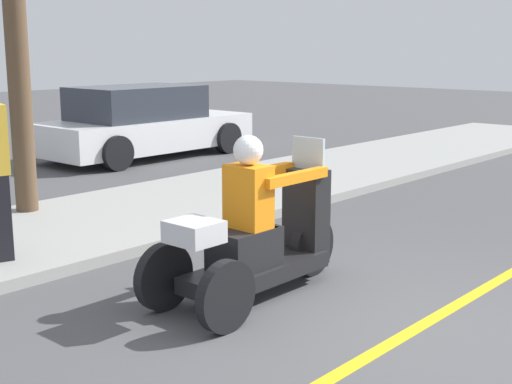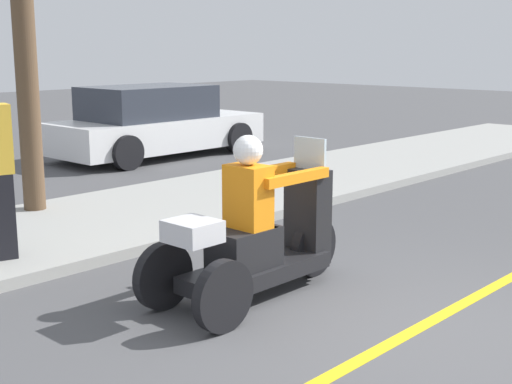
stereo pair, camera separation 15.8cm
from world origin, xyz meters
name	(u,v)px [view 1 (the left image)]	position (x,y,z in m)	size (l,w,h in m)	color
ground_plane	(413,331)	(0.00, 0.00, 0.00)	(60.00, 60.00, 0.00)	#4C4C4F
lane_stripe	(398,339)	(-0.23, 0.00, 0.00)	(24.00, 0.12, 0.01)	gold
sidewalk_strip	(74,227)	(0.00, 4.60, 0.06)	(28.00, 2.80, 0.12)	#9E9E99
motorcycle_trike	(257,240)	(-0.21, 1.46, 0.52)	(2.17, 0.83, 1.47)	black
parked_car_lot_left	(143,124)	(4.40, 8.59, 0.68)	(4.44, 2.00, 1.43)	silver
tree_trunk	(20,94)	(-0.02, 5.60, 1.61)	(0.28, 0.28, 2.99)	brown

